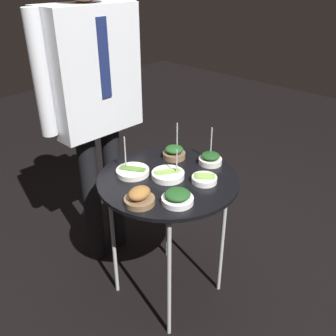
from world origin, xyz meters
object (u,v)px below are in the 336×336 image
(bowl_roast_near_rim, at_px, (139,197))
(bowl_spinach_mid_left, at_px, (174,153))
(bowl_asparagus_back_right, at_px, (133,171))
(waiter_figure, at_px, (93,86))
(bowl_spinach_far_rim, at_px, (210,159))
(bowl_asparagus_mid_right, at_px, (204,179))
(bowl_asparagus_front_center, at_px, (168,175))
(serving_cart, at_px, (168,187))
(bowl_spinach_front_left, at_px, (178,197))

(bowl_roast_near_rim, bearing_deg, bowl_spinach_mid_left, 24.44)
(bowl_asparagus_back_right, xyz_separation_m, waiter_figure, (0.07, 0.37, 0.32))
(bowl_spinach_mid_left, xyz_separation_m, bowl_spinach_far_rim, (0.08, -0.17, -0.00))
(bowl_asparagus_mid_right, bearing_deg, bowl_asparagus_front_center, 120.35)
(bowl_spinach_mid_left, distance_m, waiter_figure, 0.53)
(serving_cart, xyz_separation_m, bowl_asparagus_front_center, (-0.00, 0.00, 0.07))
(bowl_asparagus_back_right, xyz_separation_m, bowl_spinach_mid_left, (0.26, -0.03, 0.02))
(bowl_spinach_mid_left, relative_size, bowl_spinach_far_rim, 1.00)
(serving_cart, relative_size, bowl_spinach_far_rim, 3.99)
(bowl_spinach_mid_left, height_order, bowl_spinach_far_rim, same)
(bowl_asparagus_front_center, bearing_deg, bowl_asparagus_mid_right, -59.65)
(bowl_asparagus_front_center, height_order, bowl_asparagus_back_right, bowl_asparagus_back_right)
(bowl_asparagus_front_center, distance_m, bowl_spinach_far_rim, 0.25)
(bowl_asparagus_back_right, height_order, waiter_figure, waiter_figure)
(bowl_asparagus_back_right, relative_size, bowl_spinach_far_rim, 1.00)
(bowl_asparagus_mid_right, xyz_separation_m, waiter_figure, (-0.10, 0.66, 0.32))
(bowl_spinach_far_rim, height_order, waiter_figure, waiter_figure)
(serving_cart, height_order, bowl_roast_near_rim, bowl_roast_near_rim)
(bowl_spinach_mid_left, bearing_deg, bowl_asparagus_back_right, 174.48)
(bowl_asparagus_back_right, distance_m, bowl_spinach_front_left, 0.32)
(bowl_roast_near_rim, bearing_deg, bowl_spinach_front_left, -43.39)
(bowl_asparagus_front_center, height_order, bowl_spinach_front_left, bowl_asparagus_front_center)
(bowl_asparagus_front_center, relative_size, bowl_spinach_mid_left, 0.85)
(bowl_asparagus_back_right, bearing_deg, bowl_spinach_mid_left, -5.52)
(serving_cart, xyz_separation_m, bowl_spinach_front_left, (-0.12, -0.17, 0.08))
(bowl_asparagus_front_center, height_order, bowl_roast_near_rim, bowl_asparagus_front_center)
(bowl_spinach_front_left, bearing_deg, serving_cart, 54.78)
(bowl_spinach_far_rim, bearing_deg, serving_cart, 167.60)
(bowl_spinach_front_left, relative_size, bowl_spinach_far_rim, 0.75)
(bowl_asparagus_front_center, bearing_deg, bowl_spinach_front_left, -124.61)
(serving_cart, distance_m, bowl_asparagus_back_right, 0.18)
(bowl_asparagus_front_center, relative_size, bowl_spinach_front_left, 1.14)
(bowl_asparagus_mid_right, distance_m, bowl_spinach_mid_left, 0.28)
(bowl_asparagus_front_center, xyz_separation_m, bowl_asparagus_mid_right, (0.09, -0.15, -0.00))
(serving_cart, xyz_separation_m, bowl_asparagus_mid_right, (0.08, -0.15, 0.07))
(bowl_asparagus_front_center, bearing_deg, bowl_roast_near_rim, -164.18)
(waiter_figure, bearing_deg, serving_cart, -87.89)
(bowl_asparagus_mid_right, xyz_separation_m, bowl_spinach_front_left, (-0.21, -0.03, 0.01))
(bowl_asparagus_mid_right, relative_size, waiter_figure, 0.07)
(bowl_spinach_front_left, relative_size, waiter_figure, 0.08)
(serving_cart, height_order, bowl_asparagus_front_center, bowl_asparagus_front_center)
(bowl_asparagus_mid_right, height_order, bowl_spinach_mid_left, bowl_spinach_mid_left)
(bowl_spinach_far_rim, height_order, bowl_roast_near_rim, bowl_spinach_far_rim)
(bowl_asparagus_front_center, relative_size, waiter_figure, 0.09)
(bowl_roast_near_rim, height_order, waiter_figure, waiter_figure)
(bowl_spinach_mid_left, bearing_deg, serving_cart, -144.73)
(bowl_spinach_mid_left, bearing_deg, bowl_spinach_front_left, -134.78)
(bowl_spinach_far_rim, distance_m, waiter_figure, 0.69)
(serving_cart, xyz_separation_m, bowl_roast_near_rim, (-0.24, -0.07, 0.08))
(bowl_asparagus_mid_right, bearing_deg, bowl_asparagus_back_right, 121.38)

